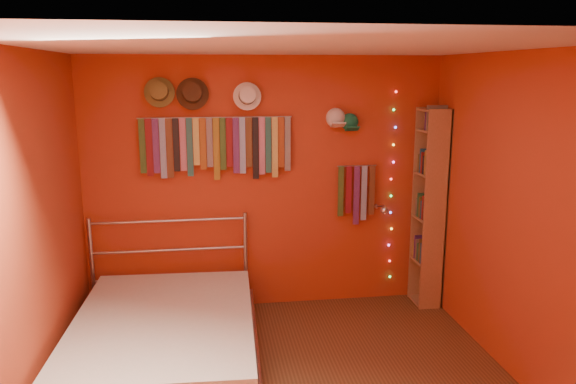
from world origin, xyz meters
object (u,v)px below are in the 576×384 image
tie_rack (217,144)px  bed (165,340)px  bookshelf (433,207)px  reading_lamp (383,210)px

tie_rack → bed: bearing=-114.0°
tie_rack → bookshelf: bearing=-4.2°
bookshelf → bed: bearing=-160.5°
tie_rack → bookshelf: (2.13, -0.15, -0.65)m
bed → reading_lamp: bearing=25.8°
reading_lamp → bed: bearing=-156.7°
reading_lamp → bookshelf: (0.52, 0.03, 0.00)m
tie_rack → bed: 1.86m
bookshelf → bed: bookshelf is taller
bookshelf → bed: (-2.61, -0.92, -0.79)m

